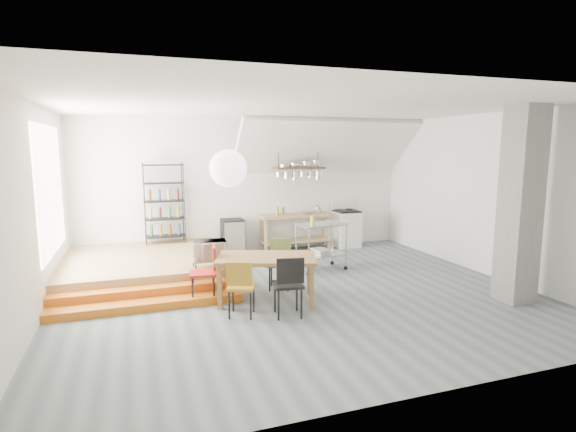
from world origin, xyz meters
name	(u,v)px	position (x,y,z in m)	size (l,w,h in m)	color
floor	(297,293)	(0.00, 0.00, 0.00)	(8.00, 8.00, 0.00)	#576265
wall_back	(248,186)	(0.00, 3.50, 1.60)	(8.00, 0.04, 3.20)	silver
wall_left	(32,214)	(-4.00, 0.00, 1.60)	(0.04, 7.00, 3.20)	silver
wall_right	(487,195)	(4.00, 0.00, 1.60)	(0.04, 7.00, 3.20)	silver
ceiling	(298,106)	(0.00, 0.00, 3.20)	(8.00, 7.00, 0.02)	white
slope_ceiling	(326,147)	(1.80, 2.90, 2.55)	(4.40, 1.80, 0.15)	white
window_pane	(51,190)	(-3.98, 1.50, 1.80)	(0.02, 2.50, 2.20)	white
platform	(145,266)	(-2.50, 2.00, 0.20)	(3.00, 3.00, 0.40)	#99774C
step_lower	(148,305)	(-2.50, 0.05, 0.07)	(3.00, 0.35, 0.13)	#C56417
step_upper	(147,294)	(-2.50, 0.40, 0.13)	(3.00, 0.35, 0.27)	#C56417
concrete_column	(520,205)	(3.30, -1.50, 1.60)	(0.50, 0.50, 3.20)	slate
kitchen_counter	(295,225)	(1.10, 3.15, 0.63)	(1.80, 0.60, 0.91)	#99774C
stove	(346,228)	(2.50, 3.16, 0.48)	(0.60, 0.60, 1.18)	white
pot_rack	(300,171)	(1.13, 2.92, 1.98)	(1.20, 0.50, 1.43)	#392217
wire_shelving	(164,202)	(-2.00, 3.20, 1.33)	(0.88, 0.38, 1.80)	black
microwave_shelf	(210,259)	(-1.40, 0.75, 0.55)	(0.60, 0.40, 0.16)	#99774C
paper_lantern	(228,168)	(-1.18, -0.01, 2.20)	(0.60, 0.60, 0.60)	white
dining_table	(267,261)	(-0.62, -0.20, 0.68)	(1.81, 1.38, 0.76)	brown
chair_mustard	(241,284)	(-1.19, -0.77, 0.52)	(0.52, 0.52, 0.88)	#AD7C1D
chair_black	(289,281)	(-0.51, -1.01, 0.56)	(0.49, 0.49, 0.94)	black
chair_olive	(280,259)	(-0.19, 0.42, 0.53)	(0.53, 0.53, 0.89)	#56632F
chair_red	(207,268)	(-1.54, 0.13, 0.55)	(0.48, 0.48, 0.93)	red
rolling_cart	(321,240)	(0.98, 1.26, 0.64)	(1.08, 0.73, 0.98)	silver
mini_fridge	(233,237)	(-0.46, 3.20, 0.43)	(0.50, 0.50, 0.86)	black
microwave	(209,250)	(-1.40, 0.75, 0.73)	(0.58, 0.40, 0.32)	beige
bowl	(307,213)	(1.38, 3.10, 0.94)	(0.24, 0.24, 0.06)	silver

